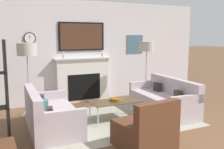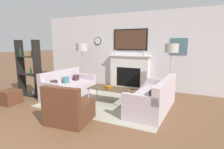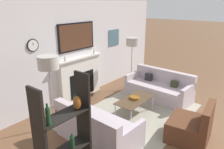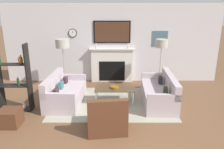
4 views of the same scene
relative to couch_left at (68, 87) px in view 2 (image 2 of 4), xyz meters
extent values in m
cube|color=silver|center=(1.33, 1.95, 1.07)|extent=(7.47, 0.07, 2.70)
cube|color=silver|center=(1.33, 1.83, 0.30)|extent=(1.45, 0.16, 1.16)
cube|color=black|center=(1.33, 1.75, 0.13)|extent=(0.90, 0.01, 0.70)
cube|color=silver|center=(1.33, 1.81, 0.90)|extent=(1.57, 0.22, 0.04)
cylinder|color=#B2AD9E|center=(0.78, 1.78, 0.97)|extent=(0.04, 0.04, 0.10)
cylinder|color=white|center=(0.78, 1.78, 1.07)|extent=(0.03, 0.03, 0.09)
cylinder|color=#B2AD9E|center=(1.87, 1.78, 0.97)|extent=(0.04, 0.04, 0.10)
cylinder|color=white|center=(1.87, 1.78, 1.07)|extent=(0.03, 0.03, 0.09)
cube|color=black|center=(1.33, 1.90, 1.48)|extent=(1.26, 0.04, 0.75)
cube|color=#4C2D1E|center=(1.33, 1.88, 1.48)|extent=(1.17, 0.01, 0.68)
cylinder|color=black|center=(-0.02, 1.90, 1.44)|extent=(0.29, 0.02, 0.29)
cylinder|color=silver|center=(-0.02, 1.88, 1.44)|extent=(0.25, 0.00, 0.25)
cube|color=black|center=(-0.02, 1.88, 1.47)|extent=(0.01, 0.00, 0.06)
cube|color=#446575|center=(2.98, 1.90, 1.25)|extent=(0.53, 0.02, 0.53)
cube|color=#9E9986|center=(1.33, 0.00, -0.27)|extent=(3.25, 2.28, 0.01)
cube|color=#B9A9B1|center=(0.05, 0.00, -0.07)|extent=(0.94, 1.69, 0.41)
cube|color=#B9A9B1|center=(-0.30, 0.01, 0.32)|extent=(0.24, 1.65, 0.38)
cube|color=#BCA9B3|center=(0.09, 0.77, 0.22)|extent=(0.86, 0.14, 0.18)
cube|color=#B8A9B5|center=(0.01, -0.77, 0.22)|extent=(0.86, 0.14, 0.18)
cube|color=#39262A|center=(-0.05, 0.48, 0.22)|extent=(0.13, 0.19, 0.18)
cube|color=#3D6C72|center=(-0.08, 0.00, 0.23)|extent=(0.12, 0.21, 0.20)
cube|color=#372B24|center=(-0.10, -0.48, 0.22)|extent=(0.13, 0.19, 0.18)
cube|color=#B9A9B1|center=(2.60, 0.00, -0.06)|extent=(0.89, 1.88, 0.42)
cube|color=#B9A9B1|center=(2.92, -0.02, 0.33)|extent=(0.26, 1.85, 0.37)
cube|color=#B6A5AE|center=(2.55, -0.87, 0.24)|extent=(0.80, 0.14, 0.18)
cube|color=#BAABAD|center=(2.65, 0.87, 0.24)|extent=(0.80, 0.14, 0.18)
cube|color=#333624|center=(2.70, -0.42, 0.24)|extent=(0.12, 0.19, 0.18)
cube|color=#2A282C|center=(2.74, 0.40, 0.25)|extent=(0.11, 0.21, 0.21)
cube|color=#532F1C|center=(1.21, -1.39, -0.06)|extent=(0.90, 0.86, 0.43)
cube|color=#532F1C|center=(1.24, -1.71, 0.35)|extent=(0.83, 0.23, 0.38)
cube|color=#4C3823|center=(1.39, 0.01, 0.13)|extent=(1.08, 0.53, 0.02)
cylinder|color=#B7B7BC|center=(0.89, -0.22, -0.08)|extent=(0.02, 0.02, 0.40)
cylinder|color=#B7B7BC|center=(1.89, -0.22, -0.08)|extent=(0.02, 0.02, 0.40)
cylinder|color=#B7B7BC|center=(0.89, 0.23, -0.08)|extent=(0.02, 0.02, 0.40)
cylinder|color=#B7B7BC|center=(1.89, 0.23, -0.08)|extent=(0.02, 0.02, 0.40)
cylinder|color=brown|center=(1.40, 0.03, 0.16)|extent=(0.23, 0.23, 0.05)
torus|color=#895C0C|center=(1.40, 0.03, 0.19)|extent=(0.24, 0.24, 0.02)
cylinder|color=#9E998E|center=(-0.10, 1.13, -0.15)|extent=(0.09, 0.23, 0.26)
cylinder|color=#9E998E|center=(-0.29, 1.17, -0.15)|extent=(0.17, 0.19, 0.26)
cylinder|color=#9E998E|center=(-0.23, 0.99, -0.15)|extent=(0.23, 0.07, 0.26)
cylinder|color=#9E998E|center=(-0.21, 1.10, 0.52)|extent=(0.02, 0.02, 1.11)
cylinder|color=#B2ADA3|center=(-0.21, 1.10, 1.21)|extent=(0.43, 0.43, 0.27)
cylinder|color=#9E998E|center=(2.97, 1.13, -0.15)|extent=(0.09, 0.23, 0.26)
cylinder|color=#9E998E|center=(2.78, 1.17, -0.15)|extent=(0.17, 0.19, 0.26)
cylinder|color=#9E998E|center=(2.84, 0.99, -0.15)|extent=(0.23, 0.07, 0.26)
cylinder|color=#9E998E|center=(2.86, 1.10, 0.53)|extent=(0.02, 0.02, 1.12)
cylinder|color=#B2ADA3|center=(2.86, 1.10, 1.22)|extent=(0.38, 0.38, 0.25)
cube|color=black|center=(-1.50, -0.45, 0.59)|extent=(0.04, 0.28, 1.73)
cube|color=black|center=(-0.76, -0.45, 0.59)|extent=(0.04, 0.28, 1.73)
cube|color=black|center=(-1.13, -0.45, -0.25)|extent=(0.78, 0.28, 0.02)
cube|color=black|center=(-1.13, -0.45, 0.39)|extent=(0.78, 0.28, 0.01)
cube|color=black|center=(-1.13, -0.45, 0.94)|extent=(0.78, 0.28, 0.02)
cylinder|color=#194223|center=(-1.39, -0.50, 1.06)|extent=(0.06, 0.06, 0.23)
cylinder|color=#194223|center=(-1.39, -0.50, 1.21)|extent=(0.03, 0.03, 0.06)
cylinder|color=#194223|center=(-1.02, -0.47, 0.49)|extent=(0.06, 0.06, 0.18)
cylinder|color=#194223|center=(-1.02, -0.47, 0.60)|extent=(0.03, 0.03, 0.05)
ellipsoid|color=#94531C|center=(-0.89, -0.48, 1.05)|extent=(0.11, 0.11, 0.20)
cylinder|color=#194223|center=(-0.89, -0.44, 1.04)|extent=(0.06, 0.06, 0.18)
cylinder|color=#194223|center=(-0.89, -0.44, 1.15)|extent=(0.03, 0.03, 0.04)
ellipsoid|color=silver|center=(-0.94, -0.50, -0.16)|extent=(0.09, 0.09, 0.17)
cube|color=#532F1C|center=(-0.96, -1.24, -0.09)|extent=(0.45, 0.45, 0.38)
camera|label=1|loc=(-1.02, -4.80, 1.53)|focal=42.00mm
camera|label=2|loc=(3.50, -4.14, 1.35)|focal=28.00mm
camera|label=3|loc=(-2.74, -2.55, 2.37)|focal=35.00mm
camera|label=4|loc=(1.33, -5.63, 2.27)|focal=35.00mm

